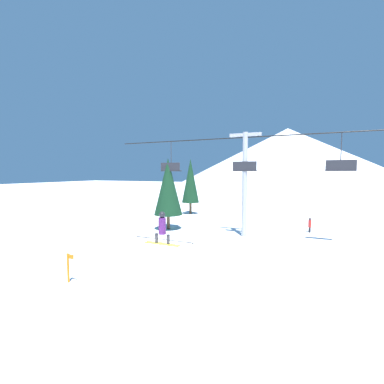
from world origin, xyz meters
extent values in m
plane|color=white|center=(0.00, 0.00, 0.00)|extent=(220.00, 220.00, 0.00)
cone|color=silver|center=(0.00, 74.85, 9.06)|extent=(71.86, 71.86, 18.13)
cube|color=white|center=(-0.62, -0.74, 1.08)|extent=(2.74, 3.21, 2.15)
cube|color=silver|center=(-0.62, 0.81, 2.12)|extent=(2.74, 0.10, 0.06)
cube|color=yellow|center=(-0.30, 0.18, 2.17)|extent=(1.52, 0.26, 0.03)
cylinder|color=black|center=(-0.56, 0.18, 2.37)|extent=(0.13, 0.13, 0.38)
cylinder|color=black|center=(-0.03, 0.18, 2.37)|extent=(0.13, 0.13, 0.38)
cylinder|color=#471956|center=(-0.30, 0.18, 2.89)|extent=(0.29, 0.29, 0.65)
sphere|color=black|center=(-0.30, 0.18, 3.34)|extent=(0.24, 0.24, 0.24)
cylinder|color=#9E9EA3|center=(0.61, 11.20, 4.01)|extent=(0.38, 0.38, 8.02)
cube|color=#9E9EA3|center=(0.61, 11.20, 7.82)|extent=(2.40, 0.24, 0.24)
cylinder|color=black|center=(0.61, 11.20, 7.62)|extent=(22.48, 0.08, 0.08)
cylinder|color=#28282D|center=(-5.76, 11.20, 6.36)|extent=(0.06, 0.06, 2.52)
cube|color=#232328|center=(-5.76, 11.20, 5.10)|extent=(1.80, 0.44, 0.08)
cube|color=#232328|center=(-5.76, 11.02, 5.45)|extent=(1.80, 0.08, 0.70)
cylinder|color=#28282D|center=(0.61, 11.20, 6.36)|extent=(0.06, 0.06, 2.52)
cube|color=#232328|center=(0.61, 11.20, 5.10)|extent=(1.80, 0.44, 0.08)
cube|color=#232328|center=(0.61, 11.02, 5.45)|extent=(1.80, 0.08, 0.70)
cylinder|color=#28282D|center=(6.98, 11.20, 6.36)|extent=(0.06, 0.06, 2.52)
cube|color=#232328|center=(6.98, 11.20, 5.10)|extent=(1.80, 0.44, 0.08)
cube|color=#232328|center=(6.98, 11.02, 5.45)|extent=(1.80, 0.08, 0.70)
cylinder|color=#4C3823|center=(-6.02, 11.10, 0.65)|extent=(0.28, 0.28, 1.29)
cone|color=black|center=(-6.02, 11.10, 3.74)|extent=(2.46, 2.46, 4.90)
cylinder|color=#4C3823|center=(-7.60, 19.49, 0.69)|extent=(0.30, 0.30, 1.38)
cone|color=black|center=(-7.60, 19.49, 3.98)|extent=(2.05, 2.05, 5.21)
cylinder|color=orange|center=(-4.91, -0.34, 0.67)|extent=(0.10, 0.10, 1.34)
cube|color=orange|center=(-4.73, -0.34, 1.22)|extent=(0.36, 0.02, 0.20)
cylinder|color=black|center=(5.34, 14.63, 0.23)|extent=(0.17, 0.17, 0.45)
cylinder|color=red|center=(5.34, 14.63, 0.75)|extent=(0.24, 0.24, 0.60)
sphere|color=#232328|center=(5.34, 14.63, 1.14)|extent=(0.18, 0.18, 0.18)
camera|label=1|loc=(4.74, -8.46, 4.99)|focal=24.00mm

